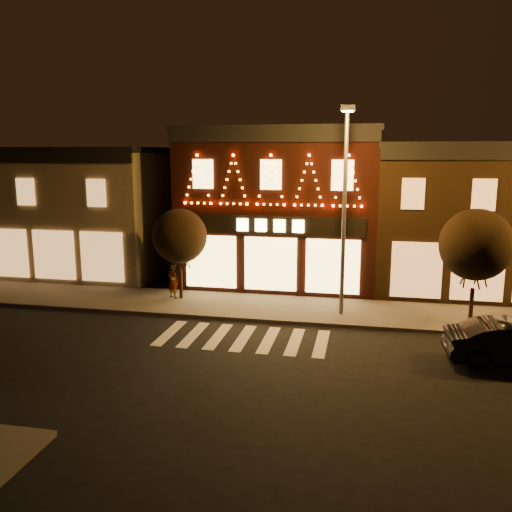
% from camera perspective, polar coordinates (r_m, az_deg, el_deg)
% --- Properties ---
extents(ground, '(120.00, 120.00, 0.00)m').
position_cam_1_polar(ground, '(17.33, -4.40, -13.08)').
color(ground, black).
rests_on(ground, ground).
extents(sidewalk_far, '(44.00, 4.00, 0.15)m').
position_cam_1_polar(sidewalk_far, '(24.34, 5.38, -5.71)').
color(sidewalk_far, '#47423D').
rests_on(sidewalk_far, ground).
extents(building_left, '(12.20, 8.28, 7.30)m').
position_cam_1_polar(building_left, '(34.16, -19.24, 4.70)').
color(building_left, '#7E715A').
rests_on(building_left, ground).
extents(building_pulp, '(10.20, 8.34, 8.30)m').
position_cam_1_polar(building_pulp, '(29.64, 2.94, 5.40)').
color(building_pulp, black).
rests_on(building_pulp, ground).
extents(building_right_a, '(9.20, 8.28, 7.50)m').
position_cam_1_polar(building_right_a, '(29.80, 21.34, 3.92)').
color(building_right_a, '#311F11').
rests_on(building_right_a, ground).
extents(streetlamp_mid, '(0.56, 1.99, 8.68)m').
position_cam_1_polar(streetlamp_mid, '(22.51, 9.40, 6.24)').
color(streetlamp_mid, '#59595E').
rests_on(streetlamp_mid, sidewalk_far).
extents(tree_left, '(2.57, 2.57, 4.30)m').
position_cam_1_polar(tree_left, '(25.48, -8.11, 2.10)').
color(tree_left, black).
rests_on(tree_left, sidewalk_far).
extents(tree_right, '(2.84, 2.84, 4.74)m').
position_cam_1_polar(tree_right, '(22.78, 22.33, 1.11)').
color(tree_right, black).
rests_on(tree_right, sidewalk_far).
extents(pedestrian, '(0.70, 0.60, 1.62)m').
position_cam_1_polar(pedestrian, '(26.02, -8.82, -2.68)').
color(pedestrian, gray).
rests_on(pedestrian, sidewalk_far).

